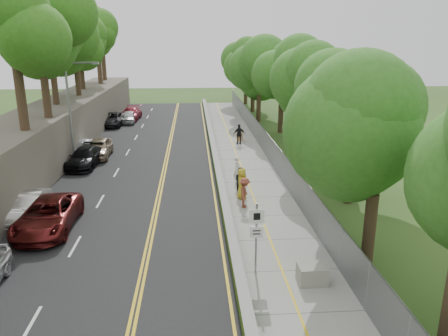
# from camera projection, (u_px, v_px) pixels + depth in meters

# --- Properties ---
(ground) EXTENTS (140.00, 140.00, 0.00)m
(ground) POSITION_uv_depth(u_px,v_px,m) (225.00, 242.00, 21.28)
(ground) COLOR #33511E
(ground) RESTS_ON ground
(road) EXTENTS (11.20, 66.00, 0.04)m
(road) POSITION_uv_depth(u_px,v_px,m) (145.00, 161.00, 35.25)
(road) COLOR black
(road) RESTS_ON ground
(sidewalk) EXTENTS (4.20, 66.00, 0.05)m
(sidewalk) POSITION_uv_depth(u_px,v_px,m) (243.00, 159.00, 35.79)
(sidewalk) COLOR gray
(sidewalk) RESTS_ON ground
(jersey_barrier) EXTENTS (0.42, 66.00, 0.60)m
(jersey_barrier) POSITION_uv_depth(u_px,v_px,m) (215.00, 157.00, 35.55)
(jersey_barrier) COLOR #6ED717
(jersey_barrier) RESTS_ON ground
(rock_embankment) EXTENTS (5.00, 66.00, 4.00)m
(rock_embankment) POSITION_uv_depth(u_px,v_px,m) (39.00, 139.00, 34.13)
(rock_embankment) COLOR #595147
(rock_embankment) RESTS_ON ground
(chainlink_fence) EXTENTS (0.04, 66.00, 2.00)m
(chainlink_fence) POSITION_uv_depth(u_px,v_px,m) (268.00, 147.00, 35.66)
(chainlink_fence) COLOR slate
(chainlink_fence) RESTS_ON ground
(trees_embankment) EXTENTS (6.40, 66.00, 13.00)m
(trees_embankment) POSITION_uv_depth(u_px,v_px,m) (32.00, 25.00, 31.75)
(trees_embankment) COLOR #3B8020
(trees_embankment) RESTS_ON rock_embankment
(trees_fenceside) EXTENTS (7.00, 66.00, 14.00)m
(trees_fenceside) POSITION_uv_depth(u_px,v_px,m) (300.00, 72.00, 34.11)
(trees_fenceside) COLOR #3D8228
(trees_fenceside) RESTS_ON ground
(streetlight) EXTENTS (2.52, 0.22, 8.00)m
(streetlight) POSITION_uv_depth(u_px,v_px,m) (72.00, 107.00, 32.63)
(streetlight) COLOR gray
(streetlight) RESTS_ON ground
(signpost) EXTENTS (0.62, 0.09, 3.10)m
(signpost) POSITION_uv_depth(u_px,v_px,m) (256.00, 231.00, 17.91)
(signpost) COLOR gray
(signpost) RESTS_ON sidewalk
(construction_barrel) EXTENTS (0.62, 0.62, 1.02)m
(construction_barrel) POSITION_uv_depth(u_px,v_px,m) (240.00, 135.00, 42.17)
(construction_barrel) COLOR orange
(construction_barrel) RESTS_ON sidewalk
(concrete_block) EXTENTS (1.15, 0.87, 0.76)m
(concrete_block) POSITION_uv_depth(u_px,v_px,m) (312.00, 274.00, 17.55)
(concrete_block) COLOR gray
(concrete_block) RESTS_ON sidewalk
(car_1) EXTENTS (1.54, 4.24, 1.39)m
(car_1) POSITION_uv_depth(u_px,v_px,m) (28.00, 206.00, 23.87)
(car_1) COLOR silver
(car_1) RESTS_ON road
(car_2) EXTENTS (2.67, 5.66, 1.56)m
(car_2) POSITION_uv_depth(u_px,v_px,m) (48.00, 215.00, 22.39)
(car_2) COLOR #5A1515
(car_2) RESTS_ON road
(car_3) EXTENTS (2.40, 5.13, 1.45)m
(car_3) POSITION_uv_depth(u_px,v_px,m) (85.00, 157.00, 33.59)
(car_3) COLOR black
(car_3) RESTS_ON road
(car_4) EXTENTS (1.97, 4.67, 1.58)m
(car_4) POSITION_uv_depth(u_px,v_px,m) (99.00, 148.00, 36.28)
(car_4) COLOR gray
(car_4) RESTS_ON road
(car_5) EXTENTS (1.49, 4.13, 1.36)m
(car_5) POSITION_uv_depth(u_px,v_px,m) (84.00, 149.00, 36.42)
(car_5) COLOR silver
(car_5) RESTS_ON road
(car_6) EXTENTS (2.75, 5.44, 1.48)m
(car_6) POSITION_uv_depth(u_px,v_px,m) (112.00, 119.00, 49.34)
(car_6) COLOR black
(car_6) RESTS_ON road
(car_7) EXTENTS (2.38, 5.19, 1.47)m
(car_7) POSITION_uv_depth(u_px,v_px,m) (131.00, 114.00, 53.14)
(car_7) COLOR maroon
(car_7) RESTS_ON road
(car_8) EXTENTS (1.70, 4.05, 1.37)m
(car_8) POSITION_uv_depth(u_px,v_px,m) (129.00, 117.00, 51.17)
(car_8) COLOR #B4B4B9
(car_8) RESTS_ON road
(painter_0) EXTENTS (0.77, 1.03, 1.91)m
(painter_0) POSITION_uv_depth(u_px,v_px,m) (242.00, 183.00, 26.75)
(painter_0) COLOR gold
(painter_0) RESTS_ON sidewalk
(painter_1) EXTENTS (0.59, 0.77, 1.90)m
(painter_1) POSITION_uv_depth(u_px,v_px,m) (237.00, 170.00, 29.55)
(painter_1) COLOR white
(painter_1) RESTS_ON sidewalk
(painter_2) EXTENTS (0.99, 1.09, 1.83)m
(painter_2) POSITION_uv_depth(u_px,v_px,m) (241.00, 181.00, 27.27)
(painter_2) COLOR black
(painter_2) RESTS_ON sidewalk
(painter_3) EXTENTS (0.92, 1.28, 1.80)m
(painter_3) POSITION_uv_depth(u_px,v_px,m) (245.00, 193.00, 25.32)
(painter_3) COLOR brown
(painter_3) RESTS_ON sidewalk
(person_far) EXTENTS (1.16, 0.61, 1.89)m
(person_far) POSITION_uv_depth(u_px,v_px,m) (239.00, 134.00, 40.60)
(person_far) COLOR black
(person_far) RESTS_ON sidewalk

